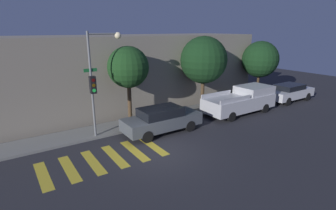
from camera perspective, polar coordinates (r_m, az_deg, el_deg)
ground_plane at (r=13.13m, az=-2.01°, el=-10.21°), size 60.00×60.00×0.00m
sidewalk at (r=16.51m, az=-9.64°, el=-4.46°), size 26.00×1.94×0.14m
building_row at (r=19.81m, az=-15.24°, el=6.53°), size 26.00×6.00×5.39m
crosswalk at (r=12.84m, az=-13.73°, el=-11.36°), size 5.70×2.60×0.00m
traffic_light_pole at (r=14.32m, az=-14.96°, el=6.79°), size 2.16×0.56×5.75m
sedan_near_corner at (r=15.20m, az=-1.37°, el=-3.16°), size 4.66×1.76×1.52m
pickup_truck at (r=19.46m, az=15.76°, el=1.02°), size 5.54×2.08×1.83m
sedan_middle at (r=24.15m, az=24.91°, el=2.58°), size 4.52×1.81×1.42m
tree_near_corner at (r=15.97m, az=-8.66°, el=8.07°), size 2.49×2.49×4.89m
tree_midblock at (r=19.20m, az=7.76°, el=9.65°), size 3.37×3.37×5.38m
tree_far_end at (r=23.87m, az=19.43°, el=9.35°), size 3.05×3.05×4.88m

